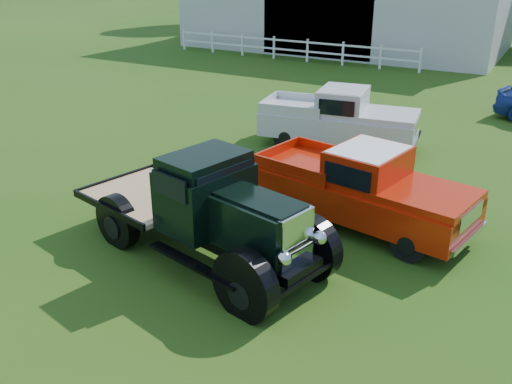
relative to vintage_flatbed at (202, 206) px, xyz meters
The scene contains 5 objects.
ground 1.15m from the vintage_flatbed, ahead, with size 120.00×120.00×0.00m, color #1B460D.
fence_rail 21.45m from the vintage_flatbed, 110.99° to the left, with size 14.20×0.16×1.20m, color white, non-canonical shape.
vintage_flatbed is the anchor object (origin of this frame).
red_pickup 3.67m from the vintage_flatbed, 52.06° to the left, with size 5.01×1.93×1.83m, color #B61E07, non-canonical shape.
white_pickup 7.71m from the vintage_flatbed, 91.15° to the left, with size 4.87×1.89×1.79m, color #BABABA, non-canonical shape.
Camera 1 is at (5.43, -8.32, 5.78)m, focal length 40.00 mm.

